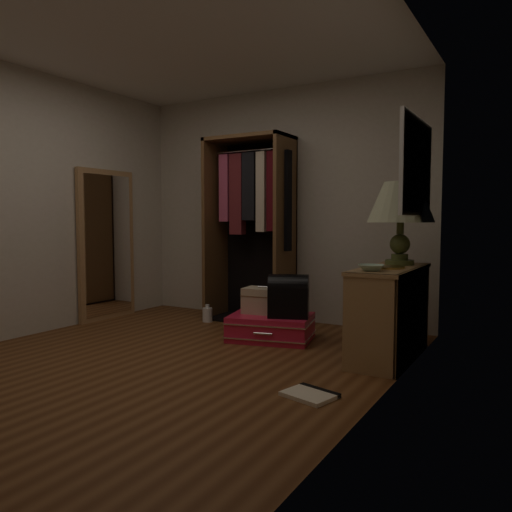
% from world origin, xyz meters
% --- Properties ---
extents(ground, '(4.00, 4.00, 0.00)m').
position_xyz_m(ground, '(0.00, 0.00, 0.00)').
color(ground, brown).
rests_on(ground, ground).
extents(room_walls, '(3.52, 4.02, 2.60)m').
position_xyz_m(room_walls, '(0.08, 0.04, 1.50)').
color(room_walls, beige).
rests_on(room_walls, ground).
extents(console_bookshelf, '(0.42, 1.12, 0.75)m').
position_xyz_m(console_bookshelf, '(1.53, 1.04, 0.39)').
color(console_bookshelf, '#9C754B').
rests_on(console_bookshelf, ground).
extents(open_wardrobe, '(0.99, 0.50, 2.05)m').
position_xyz_m(open_wardrobe, '(-0.22, 1.77, 1.21)').
color(open_wardrobe, brown).
rests_on(open_wardrobe, ground).
extents(floor_mirror, '(0.06, 0.80, 1.70)m').
position_xyz_m(floor_mirror, '(-1.70, 1.00, 0.85)').
color(floor_mirror, '#A97E52').
rests_on(floor_mirror, ground).
extents(pink_suitcase, '(0.89, 0.73, 0.24)m').
position_xyz_m(pink_suitcase, '(0.40, 1.06, 0.12)').
color(pink_suitcase, red).
rests_on(pink_suitcase, ground).
extents(train_case, '(0.39, 0.29, 0.26)m').
position_xyz_m(train_case, '(0.29, 1.09, 0.36)').
color(train_case, tan).
rests_on(train_case, pink_suitcase).
extents(black_bag, '(0.43, 0.35, 0.40)m').
position_xyz_m(black_bag, '(0.59, 1.05, 0.44)').
color(black_bag, black).
rests_on(black_bag, pink_suitcase).
extents(table_lamp, '(0.64, 0.64, 0.71)m').
position_xyz_m(table_lamp, '(1.54, 1.29, 1.27)').
color(table_lamp, '#435127').
rests_on(table_lamp, console_bookshelf).
extents(brass_tray, '(0.32, 0.32, 0.02)m').
position_xyz_m(brass_tray, '(1.54, 0.93, 0.76)').
color(brass_tray, olive).
rests_on(brass_tray, console_bookshelf).
extents(ceramic_bowl, '(0.24, 0.24, 0.05)m').
position_xyz_m(ceramic_bowl, '(1.49, 0.65, 0.77)').
color(ceramic_bowl, '#A9CAB1').
rests_on(ceramic_bowl, console_bookshelf).
extents(white_jug, '(0.14, 0.14, 0.19)m').
position_xyz_m(white_jug, '(-0.61, 1.43, 0.08)').
color(white_jug, white).
rests_on(white_jug, ground).
extents(floor_book, '(0.37, 0.32, 0.03)m').
position_xyz_m(floor_book, '(1.35, -0.15, 0.01)').
color(floor_book, '#F1E6CB').
rests_on(floor_book, ground).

